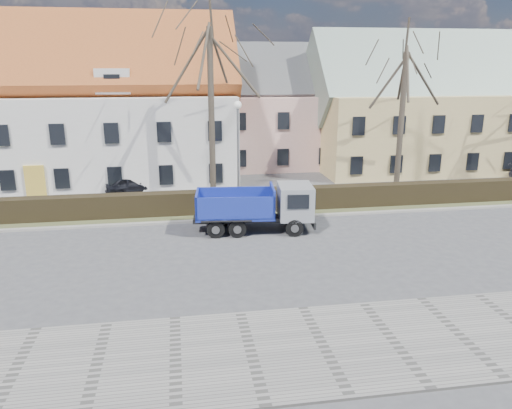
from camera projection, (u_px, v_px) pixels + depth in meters
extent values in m
plane|color=#434346|center=(271.00, 249.00, 23.25)|extent=(120.00, 120.00, 0.00)
cube|color=gray|center=(323.00, 347.00, 15.17)|extent=(80.00, 5.00, 0.08)
cube|color=gray|center=(255.00, 218.00, 27.60)|extent=(80.00, 0.30, 0.12)
cube|color=#424828|center=(251.00, 210.00, 29.12)|extent=(80.00, 3.00, 0.10)
cube|color=black|center=(251.00, 201.00, 28.77)|extent=(60.00, 0.90, 1.30)
imported|color=black|center=(132.00, 185.00, 32.89)|extent=(3.78, 2.14, 1.21)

